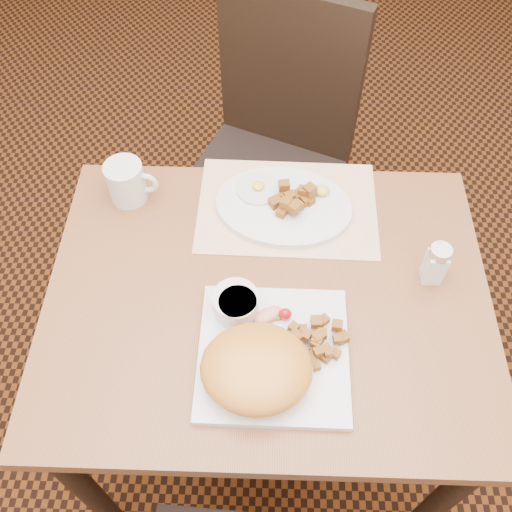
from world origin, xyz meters
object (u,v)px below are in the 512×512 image
at_px(table, 267,321).
at_px(plate_oval, 284,206).
at_px(salt_shaker, 436,263).
at_px(coffee_mug, 127,182).
at_px(chair_far, 272,146).
at_px(plate_square, 273,354).

height_order(table, plate_oval, plate_oval).
distance_m(table, salt_shaker, 0.37).
bearing_deg(coffee_mug, chair_far, 50.60).
xyz_separation_m(plate_oval, coffee_mug, (-0.35, 0.03, 0.04)).
height_order(table, coffee_mug, coffee_mug).
height_order(table, plate_square, plate_square).
bearing_deg(coffee_mug, salt_shaker, -17.27).
height_order(plate_oval, salt_shaker, salt_shaker).
bearing_deg(plate_square, coffee_mug, 130.50).
relative_size(plate_oval, salt_shaker, 3.05).
bearing_deg(table, plate_oval, 82.28).
bearing_deg(plate_square, plate_oval, 87.11).
xyz_separation_m(chair_far, plate_square, (0.01, -0.78, 0.22)).
xyz_separation_m(plate_square, coffee_mug, (-0.33, 0.39, 0.04)).
bearing_deg(chair_far, salt_shaker, 141.24).
height_order(plate_oval, coffee_mug, coffee_mug).
bearing_deg(table, plate_square, -84.74).
relative_size(chair_far, plate_oval, 3.19).
relative_size(plate_oval, coffee_mug, 2.62).
relative_size(table, plate_square, 3.21).
relative_size(salt_shaker, coffee_mug, 0.86).
bearing_deg(plate_square, chair_far, 90.59).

